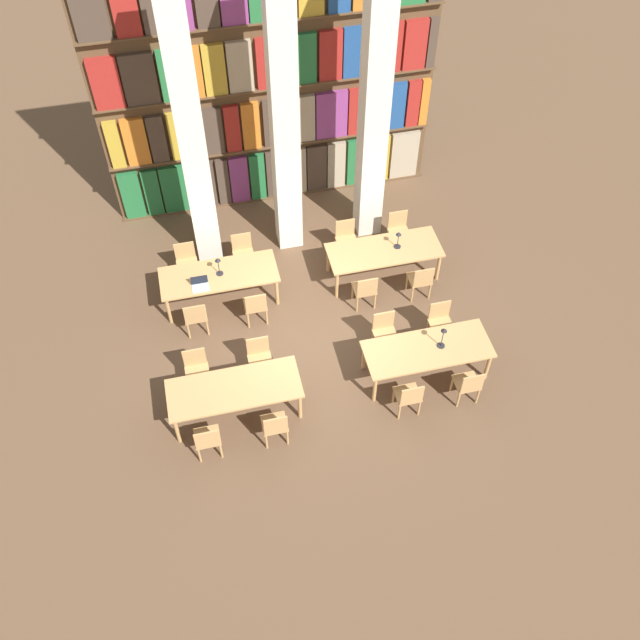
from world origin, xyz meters
The scene contains 29 objects.
ground_plane centered at (0.00, 0.00, 0.00)m, with size 40.00×40.00×0.00m, color brown.
bookshelf_bank centered at (0.01, 4.26, 2.64)m, with size 6.89×0.35×5.50m.
pillar_left centered at (-1.72, 2.74, 3.00)m, with size 0.49×0.49×6.00m.
pillar_center centered at (0.00, 2.74, 3.00)m, with size 0.49×0.49×6.00m.
pillar_right centered at (1.72, 2.74, 3.00)m, with size 0.49×0.49×6.00m.
reading_table_0 centered at (-1.77, -1.30, 0.66)m, with size 2.26×0.88×0.73m.
chair_0 centered at (-2.34, -2.03, 0.48)m, with size 0.42×0.40×0.88m.
chair_1 centered at (-2.34, -0.58, 0.48)m, with size 0.42×0.40×0.88m.
chair_2 centered at (-1.22, -2.03, 0.48)m, with size 0.42×0.40×0.88m.
chair_3 centered at (-1.22, -0.58, 0.48)m, with size 0.42×0.40×0.88m.
reading_table_1 centered at (1.69, -1.26, 0.66)m, with size 2.26×0.88×0.73m.
chair_4 centered at (1.13, -1.98, 0.48)m, with size 0.42×0.40×0.88m.
chair_5 centered at (1.13, -0.53, 0.48)m, with size 0.42×0.40×0.88m.
chair_6 centered at (2.21, -1.98, 0.48)m, with size 0.42×0.40×0.88m.
chair_7 centered at (2.21, -0.53, 0.48)m, with size 0.42×0.40×0.88m.
desk_lamp_0 centered at (1.93, -1.25, 1.06)m, with size 0.14×0.14×0.49m.
reading_table_2 centered at (-1.65, 1.37, 0.66)m, with size 2.26×0.88×0.73m.
chair_8 centered at (-2.21, 0.65, 0.48)m, with size 0.42×0.40×0.88m.
chair_9 centered at (-2.21, 2.10, 0.48)m, with size 0.42×0.40×0.88m.
chair_10 centered at (-1.07, 0.65, 0.48)m, with size 0.42×0.40×0.88m.
chair_11 centered at (-1.07, 2.10, 0.48)m, with size 0.42×0.40×0.88m.
desk_lamp_1 centered at (-1.62, 1.38, 1.01)m, with size 0.14×0.14×0.42m.
laptop centered at (-2.03, 1.12, 0.77)m, with size 0.32×0.22×0.21m.
reading_table_3 centered at (1.64, 1.28, 0.66)m, with size 2.26×0.88×0.73m.
chair_12 centered at (1.06, 0.56, 0.48)m, with size 0.42×0.40×0.88m.
chair_13 centered at (1.06, 2.01, 0.48)m, with size 0.42×0.40×0.88m.
chair_14 centered at (2.18, 0.56, 0.48)m, with size 0.42×0.40×0.88m.
chair_15 centered at (2.18, 2.01, 0.48)m, with size 0.42×0.40×0.88m.
desk_lamp_2 centered at (1.91, 1.30, 0.99)m, with size 0.14×0.14×0.40m.
Camera 1 is at (-1.90, -8.20, 10.70)m, focal length 40.00 mm.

